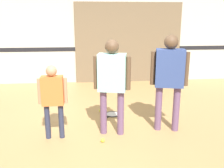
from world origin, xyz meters
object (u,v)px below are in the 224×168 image
person_student_left (53,94)px  racket_spare_on_floor (112,114)px  tennis_ball_near_instructor (103,140)px  person_student_right (169,73)px  tennis_ball_by_spare_racket (101,111)px  person_instructor (112,77)px

person_student_left → racket_spare_on_floor: bearing=40.9°
person_student_left → tennis_ball_near_instructor: bearing=-17.5°
person_student_right → racket_spare_on_floor: bearing=-28.7°
person_student_right → racket_spare_on_floor: (-0.89, 0.79, -1.02)m
person_student_right → tennis_ball_near_instructor: 1.56m
tennis_ball_by_spare_racket → person_instructor: bearing=-82.2°
person_student_left → tennis_ball_near_instructor: 1.08m
person_instructor → tennis_ball_by_spare_racket: bearing=110.6°
racket_spare_on_floor → tennis_ball_by_spare_racket: size_ratio=8.18×
racket_spare_on_floor → person_student_right: bearing=83.7°
person_student_left → person_instructor: bearing=3.5°
person_instructor → person_student_left: size_ratio=1.31×
person_instructor → person_student_left: (-0.95, -0.07, -0.24)m
person_instructor → tennis_ball_near_instructor: (-0.18, -0.30, -0.95)m
tennis_ball_by_spare_racket → person_student_left: bearing=-126.4°
person_instructor → person_student_right: person_student_right is taller
racket_spare_on_floor → tennis_ball_near_instructor: 1.18m
person_instructor → racket_spare_on_floor: bearing=97.4°
person_student_right → tennis_ball_near_instructor: size_ratio=25.17×
tennis_ball_near_instructor → tennis_ball_by_spare_racket: (0.04, 1.33, 0.00)m
person_student_right → tennis_ball_near_instructor: bearing=30.1°
person_student_left → person_student_right: person_student_right is taller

